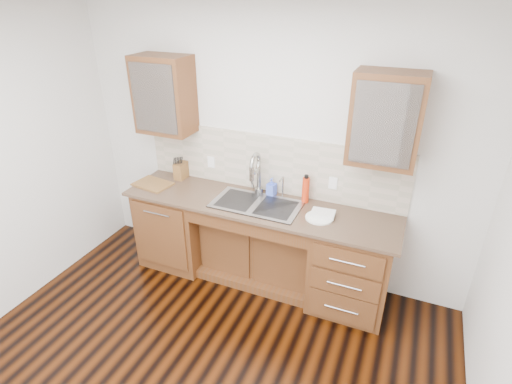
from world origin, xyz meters
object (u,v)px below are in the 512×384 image
at_px(soap_bottle, 272,187).
at_px(knife_block, 181,170).
at_px(water_bottle, 306,190).
at_px(plate, 319,218).
at_px(cutting_board, 153,184).

height_order(soap_bottle, knife_block, same).
xyz_separation_m(soap_bottle, water_bottle, (0.35, -0.02, 0.04)).
bearing_deg(plate, cutting_board, -179.66).
relative_size(soap_bottle, water_bottle, 0.70).
bearing_deg(soap_bottle, knife_block, -167.43).
distance_m(soap_bottle, plate, 0.63).
xyz_separation_m(water_bottle, cutting_board, (-1.58, -0.26, -0.12)).
xyz_separation_m(soap_bottle, knife_block, (-1.04, -0.01, -0.00)).
relative_size(plate, cutting_board, 0.66).
distance_m(knife_block, cutting_board, 0.33).
bearing_deg(knife_block, soap_bottle, 0.39).
height_order(knife_block, cutting_board, knife_block).
height_order(water_bottle, knife_block, water_bottle).
distance_m(water_bottle, knife_block, 1.40).
bearing_deg(cutting_board, knife_block, 54.02).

